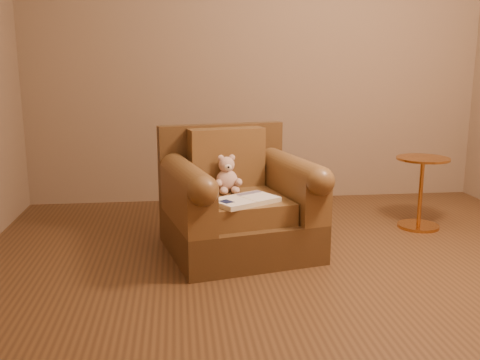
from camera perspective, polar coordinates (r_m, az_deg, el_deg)
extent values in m
plane|color=#53351C|center=(3.03, 7.56, -11.19)|extent=(4.00, 4.00, 0.00)
cube|color=#836950|center=(4.75, 1.93, 14.07)|extent=(4.00, 0.02, 2.70)
cube|color=#4D3319|center=(3.50, -0.09, -5.66)|extent=(1.05, 1.01, 0.25)
cube|color=#4D3319|center=(3.75, -1.98, 1.83)|extent=(0.88, 0.28, 0.55)
cube|color=brown|center=(3.41, 0.16, -2.83)|extent=(0.64, 0.72, 0.13)
cube|color=brown|center=(3.63, -1.44, 2.41)|extent=(0.53, 0.25, 0.40)
cube|color=brown|center=(3.29, -5.67, -2.08)|extent=(0.34, 0.77, 0.28)
cube|color=brown|center=(3.52, 5.61, -1.14)|extent=(0.34, 0.77, 0.28)
cylinder|color=brown|center=(3.26, -5.72, 0.33)|extent=(0.34, 0.77, 0.18)
cylinder|color=brown|center=(3.49, 5.65, 1.13)|extent=(0.34, 0.77, 0.18)
ellipsoid|color=#CCA38F|center=(3.51, -1.41, -0.08)|extent=(0.14, 0.13, 0.15)
sphere|color=#CCA38F|center=(3.50, -1.45, 1.65)|extent=(0.11, 0.11, 0.11)
ellipsoid|color=#CCA38F|center=(3.49, -2.06, 2.35)|extent=(0.04, 0.02, 0.04)
ellipsoid|color=#CCA38F|center=(3.51, -0.87, 2.40)|extent=(0.04, 0.02, 0.04)
ellipsoid|color=beige|center=(3.45, -1.28, 1.35)|extent=(0.05, 0.03, 0.04)
sphere|color=black|center=(3.44, -1.22, 1.38)|extent=(0.01, 0.01, 0.01)
ellipsoid|color=#CCA38F|center=(3.44, -2.29, -0.34)|extent=(0.05, 0.09, 0.05)
ellipsoid|color=#CCA38F|center=(3.47, -0.13, -0.23)|extent=(0.05, 0.09, 0.05)
ellipsoid|color=#CCA38F|center=(3.43, -1.74, -1.15)|extent=(0.06, 0.09, 0.05)
ellipsoid|color=#CCA38F|center=(3.45, -0.48, -1.09)|extent=(0.06, 0.09, 0.05)
cube|color=beige|center=(3.23, 0.54, -2.21)|extent=(0.45, 0.40, 0.03)
cube|color=white|center=(3.17, -0.84, -2.22)|extent=(0.28, 0.30, 0.00)
cube|color=white|center=(3.28, 1.86, -1.70)|extent=(0.28, 0.30, 0.00)
cube|color=beige|center=(3.22, 0.54, -1.94)|extent=(0.13, 0.20, 0.00)
cube|color=#0F1638|center=(3.14, -1.47, -2.31)|extent=(0.10, 0.10, 0.00)
cube|color=slate|center=(3.34, 0.96, -1.40)|extent=(0.17, 0.13, 0.00)
cylinder|color=#C27D35|center=(4.24, 18.47, -4.66)|extent=(0.30, 0.30, 0.02)
cylinder|color=#C27D35|center=(4.18, 18.71, -1.31)|extent=(0.03, 0.03, 0.49)
cylinder|color=#C27D35|center=(4.13, 18.95, 2.17)|extent=(0.38, 0.38, 0.02)
cylinder|color=#C27D35|center=(4.13, 18.94, 2.00)|extent=(0.03, 0.03, 0.02)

